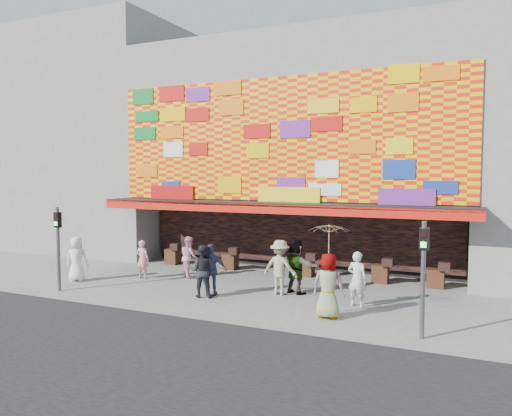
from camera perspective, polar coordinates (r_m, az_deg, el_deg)
The scene contains 16 objects.
ground at distance 16.91m, azimuth -2.71°, elevation -10.38°, with size 90.00×90.00×0.00m, color slate.
road_strip at distance 11.81m, azimuth -18.12°, elevation -16.99°, with size 30.00×8.00×0.02m, color black.
shop_building at distance 23.96m, azimuth 6.36°, elevation 6.45°, with size 15.20×9.40×10.00m.
neighbor_left at distance 30.56m, azimuth -17.74°, elevation 7.19°, with size 11.00×8.00×12.00m, color gray.
signal_left at distance 19.10m, azimuth -21.68°, elevation -3.32°, with size 0.22×0.20×3.00m.
signal_right at distance 13.31m, azimuth 18.57°, elevation -6.34°, with size 0.22×0.20×3.00m.
ped_a at distance 20.69m, azimuth -19.80°, elevation -5.51°, with size 0.85×0.55×1.73m, color white.
ped_b at distance 20.51m, azimuth -12.84°, elevation -5.73°, with size 0.56×0.37×1.54m, color pink.
ped_c at distance 17.13m, azimuth -6.16°, elevation -7.15°, with size 0.87×0.68×1.79m, color black.
ped_d at distance 17.36m, azimuth 2.77°, elevation -6.79°, with size 1.23×0.71×1.90m, color tan.
ped_e at distance 17.26m, azimuth -5.12°, elevation -7.05°, with size 1.05×0.44×1.79m, color #34395B.
ped_f at distance 17.55m, azimuth 4.59°, elevation -6.64°, with size 1.79×0.57×1.93m, color gray.
ped_g at distance 14.73m, azimuth 8.26°, elevation -8.77°, with size 0.93×0.61×1.91m, color gray.
ped_h at distance 16.15m, azimuth 11.49°, elevation -7.96°, with size 0.64×0.42×1.75m, color silver.
ped_i at distance 20.44m, azimuth -7.63°, elevation -5.53°, with size 0.81×0.63×1.66m, color pink.
parasol at distance 14.50m, azimuth 8.31°, elevation -3.86°, with size 1.33×1.35×2.01m.
Camera 1 is at (7.57, -14.53, 4.20)m, focal length 35.00 mm.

